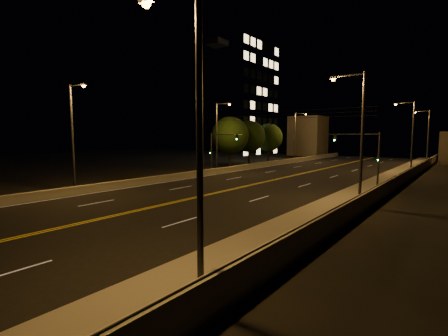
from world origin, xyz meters
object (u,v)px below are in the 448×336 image
Objects in this scene: traffic_signal_right at (367,152)px; tree_1 at (249,136)px; streetlight_4 at (74,131)px; tree_2 at (269,138)px; streetlight_0 at (193,123)px; streetlight_1 at (359,130)px; streetlight_6 at (296,134)px; tree_0 at (230,135)px; building_tower at (217,102)px; traffic_signal_left at (217,148)px; streetlight_3 at (427,133)px; streetlight_2 at (411,133)px; streetlight_5 at (218,133)px.

traffic_signal_right is 29.57m from tree_1.
tree_2 is at bearing 96.01° from streetlight_4.
streetlight_0 is 17.31m from streetlight_1.
streetlight_6 is at bearing 111.94° from streetlight_0.
streetlight_1 reaches higher than tree_0.
streetlight_0 is 0.36× the size of building_tower.
streetlight_6 is 1.75× the size of traffic_signal_left.
streetlight_6 reaches higher than tree_0.
streetlight_6 is 18.30m from tree_0.
tree_1 is at bearing 145.79° from traffic_signal_right.
tree_2 is (-25.93, 32.89, -0.79)m from streetlight_1.
streetlight_1 is (0.00, 17.31, 0.00)m from streetlight_0.
streetlight_3 is 31.36m from tree_1.
tree_0 is at bearing -46.09° from building_tower.
streetlight_2 is 18.82m from streetlight_3.
streetlight_4 is (-21.47, -34.06, 0.00)m from streetlight_2.
streetlight_1 is at bearing -90.00° from streetlight_2.
streetlight_6 is 20.50m from building_tower.
streetlight_4 is 0.36× the size of building_tower.
streetlight_1 and streetlight_2 have the same top height.
streetlight_1 is 1.00× the size of streetlight_3.
traffic_signal_left is at bearing -87.42° from streetlight_6.
streetlight_2 is at bearing 57.78° from streetlight_4.
streetlight_1 is at bearing -51.75° from tree_2.
streetlight_6 is at bearing 90.00° from streetlight_4.
tree_1 is (-26.03, 43.20, -0.54)m from streetlight_0.
tree_1 is at bearing 135.15° from streetlight_1.
building_tower is (-19.15, 23.67, 7.17)m from streetlight_5.
streetlight_4 is at bearing -93.66° from traffic_signal_left.
streetlight_2 is 1.00× the size of streetlight_4.
building_tower is at bearing 128.98° from streetlight_5.
tree_1 is (-5.77, 16.61, 1.45)m from traffic_signal_left.
streetlight_1 is 1.00× the size of streetlight_6.
streetlight_3 is (0.00, 18.82, 0.00)m from streetlight_2.
streetlight_4 reaches higher than tree_1.
streetlight_1 is at bearing -36.17° from tree_0.
streetlight_0 is 33.50m from traffic_signal_left.
streetlight_6 is at bearing 65.66° from tree_1.
tree_2 is (14.69, -1.75, -7.96)m from building_tower.
streetlight_0 reaches higher than tree_1.
tree_1 is at bearing -114.34° from streetlight_6.
streetlight_2 is at bearing -90.00° from streetlight_3.
streetlight_5 is at bearing -123.52° from streetlight_3.
streetlight_3 reaches higher than traffic_signal_left.
streetlight_4 is at bearing -90.00° from streetlight_5.
streetlight_0 is 35.50m from streetlight_5.
streetlight_6 is 26.80m from traffic_signal_left.
streetlight_0 is at bearing -62.68° from tree_2.
streetlight_0 is 26.72m from traffic_signal_right.
streetlight_2 is at bearing 32.34° from streetlight_5.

